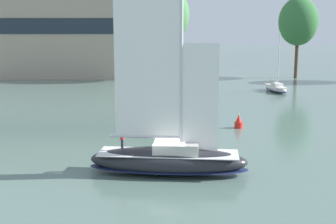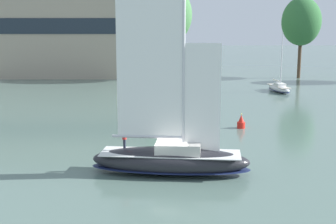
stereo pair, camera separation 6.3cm
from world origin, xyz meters
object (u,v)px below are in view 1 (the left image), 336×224
Objects in this scene: tree_shore_center at (298,22)px; sailboat_main at (169,157)px; tree_shore_left at (167,15)px; sailboat_moored_near_marina at (276,88)px; channel_buoy at (239,122)px.

sailboat_main is at bearing -113.32° from tree_shore_center.
tree_shore_center is (26.64, 3.95, -1.25)m from tree_shore_left.
tree_shore_left is 59.08m from sailboat_main.
tree_shore_center is at bearing 8.44° from tree_shore_left.
tree_shore_left is at bearing 89.94° from sailboat_main.
sailboat_main is (-0.06, -57.98, -11.35)m from tree_shore_left.
sailboat_moored_near_marina is 6.02× the size of channel_buoy.
tree_shore_left is 26.72m from sailboat_moored_near_marina.
tree_shore_left reaches higher than channel_buoy.
tree_shore_center is at bearing 67.78° from channel_buoy.
tree_shore_center is at bearing 66.68° from sailboat_main.
tree_shore_left is 1.85× the size of sailboat_moored_near_marina.
sailboat_main is 45.97m from sailboat_moored_near_marina.
sailboat_moored_near_marina is (-8.64, -19.67, -10.71)m from tree_shore_center.
tree_shore_center is at bearing 66.28° from sailboat_moored_near_marina.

